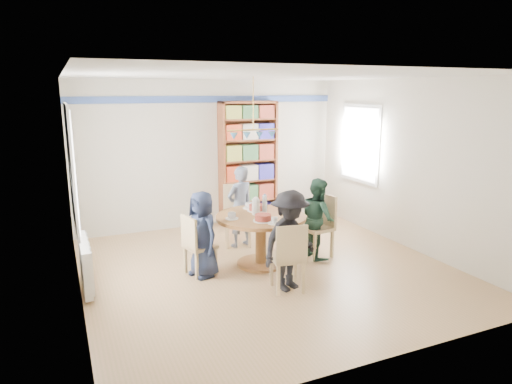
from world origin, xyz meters
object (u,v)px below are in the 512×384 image
radiator (86,264)px  person_far (240,207)px  person_near (289,241)px  person_right (318,218)px  chair_right (321,223)px  bookshelf (248,164)px  chair_near (289,255)px  chair_far (237,212)px  dining_table (261,228)px  chair_left (196,243)px  person_left (202,234)px

radiator → person_far: 2.57m
person_near → radiator: bearing=138.5°
person_right → chair_right: bearing=-60.3°
person_far → bookshelf: (0.67, 1.26, 0.48)m
chair_near → person_near: size_ratio=0.70×
person_right → chair_far: bearing=45.7°
dining_table → person_near: person_near is taller
radiator → chair_far: 2.61m
person_right → chair_left: bearing=94.1°
radiator → person_right: 3.35m
chair_right → chair_near: size_ratio=1.06×
chair_right → bookshelf: (-0.30, 2.16, 0.61)m
chair_right → chair_near: (-1.06, -0.98, -0.03)m
chair_left → dining_table: bearing=-0.6°
person_left → bookshelf: 2.77m
person_near → chair_right: bearing=23.3°
person_far → bookshelf: bearing=-136.0°
person_far → bookshelf: 1.50m
chair_left → chair_far: bearing=45.2°
person_right → radiator: bearing=93.0°
person_far → bookshelf: bookshelf is taller
person_right → bookshelf: (-0.23, 2.19, 0.53)m
person_left → bookshelf: bookshelf is taller
person_far → bookshelf: size_ratio=0.57×
person_far → person_left: bearing=27.6°
person_right → person_near: size_ratio=0.94×
chair_left → person_far: 1.36m
chair_far → bookshelf: size_ratio=0.43×
dining_table → person_far: size_ratio=0.98×
chair_left → person_right: person_right is taller
person_left → person_far: (0.93, 0.94, 0.07)m
chair_near → person_far: person_far is taller
chair_far → chair_near: bearing=-92.6°
bookshelf → radiator: bearing=-146.7°
radiator → dining_table: (2.40, -0.11, 0.21)m
dining_table → chair_far: bearing=88.2°
radiator → person_near: bearing=-23.2°
bookshelf → person_left: bearing=-126.0°
chair_left → person_near: (0.96, -0.92, 0.18)m
chair_far → chair_near: (-0.09, -2.02, -0.05)m
chair_right → bookshelf: 2.27m
dining_table → person_far: person_far is taller
person_far → dining_table: bearing=70.1°
person_left → person_right: person_right is taller
dining_table → person_left: person_left is taller
person_left → person_far: person_far is taller
chair_far → chair_right: bearing=-46.9°
chair_near → chair_right: bearing=42.7°
person_left → person_right: size_ratio=0.97×
radiator → chair_right: chair_right is taller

